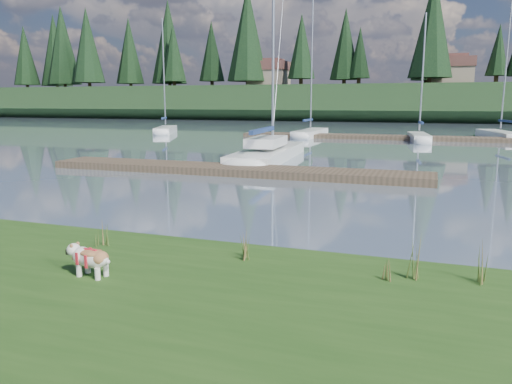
% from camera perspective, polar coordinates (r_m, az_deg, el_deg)
% --- Properties ---
extents(ground, '(200.00, 200.00, 0.00)m').
position_cam_1_polar(ground, '(40.07, 14.04, 5.88)').
color(ground, gray).
rests_on(ground, ground).
extents(bank, '(60.00, 9.00, 0.35)m').
position_cam_1_polar(bank, '(5.97, -23.09, -18.09)').
color(bank, '#284A18').
rests_on(bank, ground).
extents(ridge, '(200.00, 20.00, 5.00)m').
position_cam_1_polar(ridge, '(82.88, 16.99, 9.65)').
color(ridge, '#1A3017').
rests_on(ridge, ground).
extents(bulldog, '(0.78, 0.37, 0.47)m').
position_cam_1_polar(bulldog, '(7.88, -18.40, -7.10)').
color(bulldog, silver).
rests_on(bulldog, bank).
extents(sailboat_main, '(2.80, 10.43, 14.67)m').
position_cam_1_polar(sailboat_main, '(26.01, 1.87, 4.83)').
color(sailboat_main, white).
rests_on(sailboat_main, ground).
extents(dock_near, '(16.00, 2.00, 0.30)m').
position_cam_1_polar(dock_near, '(20.49, -2.92, 2.56)').
color(dock_near, '#4C3D2C').
rests_on(dock_near, ground).
extents(dock_far, '(26.00, 2.20, 0.30)m').
position_cam_1_polar(dock_far, '(39.93, 16.92, 5.94)').
color(dock_far, '#4C3D2C').
rests_on(dock_far, ground).
extents(sailboat_bg_0, '(3.89, 7.01, 10.27)m').
position_cam_1_polar(sailboat_bg_0, '(47.48, -10.19, 7.08)').
color(sailboat_bg_0, white).
rests_on(sailboat_bg_0, ground).
extents(sailboat_bg_1, '(1.63, 7.82, 11.66)m').
position_cam_1_polar(sailboat_bg_1, '(42.64, 6.46, 6.82)').
color(sailboat_bg_1, white).
rests_on(sailboat_bg_1, ground).
extents(sailboat_bg_2, '(1.94, 6.04, 9.16)m').
position_cam_1_polar(sailboat_bg_2, '(39.12, 18.04, 6.07)').
color(sailboat_bg_2, white).
rests_on(sailboat_bg_2, ground).
extents(sailboat_bg_3, '(3.30, 8.06, 11.63)m').
position_cam_1_polar(sailboat_bg_3, '(44.67, 25.82, 6.01)').
color(sailboat_bg_3, white).
rests_on(sailboat_bg_3, ground).
extents(weed_0, '(0.17, 0.14, 0.55)m').
position_cam_1_polar(weed_0, '(8.42, -1.24, -5.88)').
color(weed_0, '#475B23').
rests_on(weed_0, bank).
extents(weed_1, '(0.17, 0.14, 0.43)m').
position_cam_1_polar(weed_1, '(8.25, -0.92, -6.57)').
color(weed_1, '#475B23').
rests_on(weed_1, bank).
extents(weed_2, '(0.17, 0.14, 0.73)m').
position_cam_1_polar(weed_2, '(7.72, 17.34, -7.31)').
color(weed_2, '#475B23').
rests_on(weed_2, bank).
extents(weed_3, '(0.17, 0.14, 0.48)m').
position_cam_1_polar(weed_3, '(9.44, -17.21, -4.73)').
color(weed_3, '#475B23').
rests_on(weed_3, bank).
extents(weed_4, '(0.17, 0.14, 0.37)m').
position_cam_1_polar(weed_4, '(7.61, 14.44, -8.60)').
color(weed_4, '#475B23').
rests_on(weed_4, bank).
extents(weed_5, '(0.17, 0.14, 0.67)m').
position_cam_1_polar(weed_5, '(7.89, 24.44, -7.58)').
color(weed_5, '#475B23').
rests_on(weed_5, bank).
extents(mud_lip, '(60.00, 0.50, 0.14)m').
position_cam_1_polar(mud_lip, '(9.43, -4.73, -7.35)').
color(mud_lip, '#33281C').
rests_on(mud_lip, ground).
extents(conifer_0, '(5.72, 5.72, 14.15)m').
position_cam_1_polar(conifer_0, '(97.14, -18.71, 15.60)').
color(conifer_0, '#382619').
rests_on(conifer_0, ridge).
extents(conifer_1, '(4.40, 4.40, 11.30)m').
position_cam_1_polar(conifer_1, '(92.23, -9.41, 15.45)').
color(conifer_1, '#382619').
rests_on(conifer_1, ridge).
extents(conifer_2, '(6.60, 6.60, 16.05)m').
position_cam_1_polar(conifer_2, '(83.59, -0.99, 17.68)').
color(conifer_2, '#382619').
rests_on(conifer_2, ridge).
extents(conifer_3, '(4.84, 4.84, 12.25)m').
position_cam_1_polar(conifer_3, '(83.40, 10.15, 16.30)').
color(conifer_3, '#382619').
rests_on(conifer_3, ridge).
extents(conifer_4, '(6.16, 6.16, 15.10)m').
position_cam_1_polar(conifer_4, '(76.47, 19.54, 17.45)').
color(conifer_4, '#382619').
rests_on(conifer_4, ridge).
extents(house_0, '(6.30, 5.30, 4.65)m').
position_cam_1_polar(house_0, '(83.94, 1.49, 13.38)').
color(house_0, gray).
rests_on(house_0, ridge).
extents(house_1, '(6.30, 5.30, 4.65)m').
position_cam_1_polar(house_1, '(80.94, 21.46, 12.79)').
color(house_1, gray).
rests_on(house_1, ridge).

